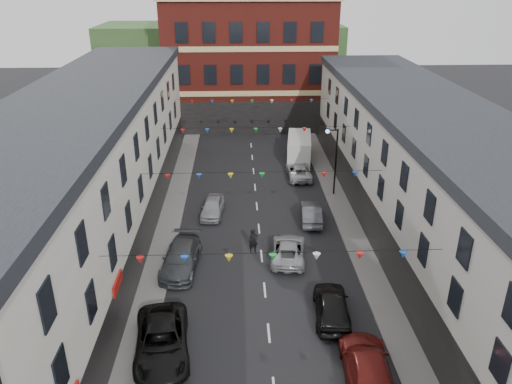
{
  "coord_description": "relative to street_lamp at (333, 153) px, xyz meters",
  "views": [
    {
      "loc": [
        -1.53,
        -25.52,
        17.83
      ],
      "look_at": [
        -0.27,
        6.79,
        3.59
      ],
      "focal_mm": 35.0,
      "sensor_mm": 36.0,
      "label": 1
    }
  ],
  "objects": [
    {
      "name": "street_lamp",
      "position": [
        0.0,
        0.0,
        0.0
      ],
      "size": [
        1.1,
        0.36,
        6.0
      ],
      "color": "black",
      "rests_on": "ground"
    },
    {
      "name": "pavement_left",
      "position": [
        -13.45,
        -12.0,
        -3.83
      ],
      "size": [
        1.8,
        64.0,
        0.15
      ],
      "primitive_type": "cube",
      "color": "#605E5B",
      "rests_on": "ground"
    },
    {
      "name": "car_right_f",
      "position": [
        -2.32,
        4.15,
        -3.25
      ],
      "size": [
        2.17,
        4.69,
        1.3
      ],
      "primitive_type": "imported",
      "rotation": [
        0.0,
        0.0,
        3.15
      ],
      "color": "#B4B6B9",
      "rests_on": "ground"
    },
    {
      "name": "car_right_d",
      "position": [
        -2.95,
        -16.82,
        -3.1
      ],
      "size": [
        2.31,
        4.87,
        1.61
      ],
      "primitive_type": "imported",
      "rotation": [
        0.0,
        0.0,
        3.05
      ],
      "color": "black",
      "rests_on": "ground"
    },
    {
      "name": "car_right_c",
      "position": [
        -2.13,
        -21.59,
        -3.11
      ],
      "size": [
        2.65,
        5.65,
        1.59
      ],
      "primitive_type": "imported",
      "rotation": [
        0.0,
        0.0,
        3.07
      ],
      "color": "maroon",
      "rests_on": "ground"
    },
    {
      "name": "pedestrian",
      "position": [
        -7.09,
        -9.4,
        -3.02
      ],
      "size": [
        0.72,
        0.55,
        1.76
      ],
      "primitive_type": "imported",
      "rotation": [
        0.0,
        0.0,
        0.21
      ],
      "color": "black",
      "rests_on": "ground"
    },
    {
      "name": "distant_hill",
      "position": [
        -10.55,
        48.0,
        1.1
      ],
      "size": [
        40.0,
        14.0,
        10.0
      ],
      "primitive_type": "cube",
      "color": "#2B5025",
      "rests_on": "ground"
    },
    {
      "name": "ground",
      "position": [
        -6.55,
        -14.0,
        -3.9
      ],
      "size": [
        160.0,
        160.0,
        0.0
      ],
      "primitive_type": "plane",
      "color": "black",
      "rests_on": "ground"
    },
    {
      "name": "moving_car",
      "position": [
        -4.75,
        -10.34,
        -3.24
      ],
      "size": [
        2.75,
        4.99,
        1.32
      ],
      "primitive_type": "imported",
      "rotation": [
        0.0,
        0.0,
        3.02
      ],
      "color": "#A8AAAF",
      "rests_on": "ground"
    },
    {
      "name": "terrace_left",
      "position": [
        -18.33,
        -13.0,
        1.44
      ],
      "size": [
        8.4,
        56.0,
        10.7
      ],
      "color": "beige",
      "rests_on": "ground"
    },
    {
      "name": "car_left_e",
      "position": [
        -10.15,
        -3.46,
        -3.21
      ],
      "size": [
        2.07,
        4.25,
        1.4
      ],
      "primitive_type": "imported",
      "rotation": [
        0.0,
        0.0,
        -0.1
      ],
      "color": "#9DA0A5",
      "rests_on": "ground"
    },
    {
      "name": "car_right_e",
      "position": [
        -2.45,
        -4.91,
        -3.19
      ],
      "size": [
        1.83,
        4.42,
        1.42
      ],
      "primitive_type": "imported",
      "rotation": [
        0.0,
        0.0,
        3.07
      ],
      "color": "#4D4E55",
      "rests_on": "ground"
    },
    {
      "name": "car_left_c",
      "position": [
        -12.05,
        -19.36,
        -3.1
      ],
      "size": [
        3.31,
        6.04,
        1.6
      ],
      "primitive_type": "imported",
      "rotation": [
        0.0,
        0.0,
        0.12
      ],
      "color": "black",
      "rests_on": "ground"
    },
    {
      "name": "pavement_right",
      "position": [
        0.35,
        -12.0,
        -3.83
      ],
      "size": [
        1.8,
        64.0,
        0.15
      ],
      "primitive_type": "cube",
      "color": "#605E5B",
      "rests_on": "ground"
    },
    {
      "name": "civic_building",
      "position": [
        -6.55,
        23.95,
        4.23
      ],
      "size": [
        20.6,
        13.3,
        18.5
      ],
      "color": "maroon",
      "rests_on": "ground"
    },
    {
      "name": "white_van",
      "position": [
        -1.78,
        8.8,
        -2.59
      ],
      "size": [
        3.0,
        6.16,
        2.62
      ],
      "primitive_type": "cube",
      "rotation": [
        0.0,
        0.0,
        -0.12
      ],
      "color": "silver",
      "rests_on": "ground"
    },
    {
      "name": "clock_tower",
      "position": [
        -14.05,
        21.0,
        11.03
      ],
      "size": [
        5.6,
        5.6,
        30.0
      ],
      "color": "maroon",
      "rests_on": "ground"
    },
    {
      "name": "terrace_right",
      "position": [
        5.23,
        -13.0,
        0.95
      ],
      "size": [
        8.4,
        56.0,
        9.7
      ],
      "color": "#B8B5AC",
      "rests_on": "ground"
    },
    {
      "name": "car_left_d",
      "position": [
        -11.87,
        -11.33,
        -3.12
      ],
      "size": [
        2.67,
        5.58,
        1.57
      ],
      "primitive_type": "imported",
      "rotation": [
        0.0,
        0.0,
        -0.09
      ],
      "color": "#3E4246",
      "rests_on": "ground"
    }
  ]
}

